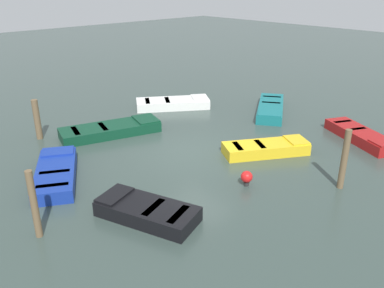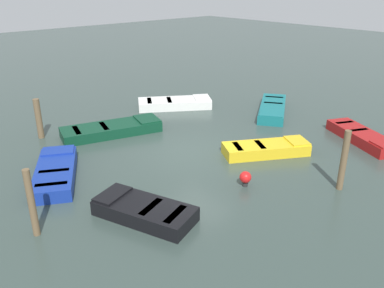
# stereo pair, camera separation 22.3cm
# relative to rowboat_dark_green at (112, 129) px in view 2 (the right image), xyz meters

# --- Properties ---
(ground_plane) EXTENTS (80.00, 80.00, 0.00)m
(ground_plane) POSITION_rel_rowboat_dark_green_xyz_m (1.12, -3.57, -0.22)
(ground_plane) COLOR #33423D
(rowboat_dark_green) EXTENTS (4.12, 2.33, 0.46)m
(rowboat_dark_green) POSITION_rel_rowboat_dark_green_xyz_m (0.00, 0.00, 0.00)
(rowboat_dark_green) COLOR #0C3823
(rowboat_dark_green) RESTS_ON ground_plane
(rowboat_yellow) EXTENTS (3.12, 2.42, 0.46)m
(rowboat_yellow) POSITION_rel_rowboat_dark_green_xyz_m (3.03, -5.42, 0.00)
(rowboat_yellow) COLOR gold
(rowboat_yellow) RESTS_ON ground_plane
(rowboat_red) EXTENTS (2.34, 3.36, 0.46)m
(rowboat_red) POSITION_rel_rowboat_dark_green_xyz_m (6.70, -7.17, 0.00)
(rowboat_red) COLOR maroon
(rowboat_red) RESTS_ON ground_plane
(rowboat_black) EXTENTS (1.99, 2.90, 0.46)m
(rowboat_black) POSITION_rel_rowboat_dark_green_xyz_m (-2.61, -5.82, 0.00)
(rowboat_black) COLOR black
(rowboat_black) RESTS_ON ground_plane
(rowboat_white) EXTENTS (3.61, 3.01, 0.46)m
(rowboat_white) POSITION_rel_rowboat_dark_green_xyz_m (4.17, 1.04, 0.00)
(rowboat_white) COLOR silver
(rowboat_white) RESTS_ON ground_plane
(rowboat_blue) EXTENTS (2.57, 3.34, 0.46)m
(rowboat_blue) POSITION_rel_rowboat_dark_green_xyz_m (-3.37, -2.15, 0.00)
(rowboat_blue) COLOR navy
(rowboat_blue) RESTS_ON ground_plane
(rowboat_teal) EXTENTS (3.75, 3.04, 0.46)m
(rowboat_teal) POSITION_rel_rowboat_dark_green_xyz_m (6.99, -2.67, 0.00)
(rowboat_teal) COLOR #14666B
(rowboat_teal) RESTS_ON ground_plane
(mooring_piling_near_right) EXTENTS (0.19, 0.19, 1.87)m
(mooring_piling_near_right) POSITION_rel_rowboat_dark_green_xyz_m (2.63, -8.48, 0.72)
(mooring_piling_near_right) COLOR brown
(mooring_piling_near_right) RESTS_ON ground_plane
(mooring_piling_mid_left) EXTENTS (0.24, 0.24, 1.58)m
(mooring_piling_mid_left) POSITION_rel_rowboat_dark_green_xyz_m (-2.31, 1.54, 0.57)
(mooring_piling_mid_left) COLOR brown
(mooring_piling_mid_left) RESTS_ON ground_plane
(mooring_piling_far_left) EXTENTS (0.17, 0.17, 1.78)m
(mooring_piling_far_left) POSITION_rel_rowboat_dark_green_xyz_m (-5.02, -4.67, 0.68)
(mooring_piling_far_left) COLOR brown
(mooring_piling_far_left) RESTS_ON ground_plane
(marker_buoy) EXTENTS (0.36, 0.36, 0.48)m
(marker_buoy) POSITION_rel_rowboat_dark_green_xyz_m (0.67, -6.47, 0.07)
(marker_buoy) COLOR #262626
(marker_buoy) RESTS_ON ground_plane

